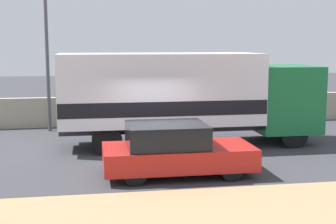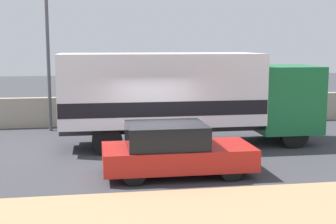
% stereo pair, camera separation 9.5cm
% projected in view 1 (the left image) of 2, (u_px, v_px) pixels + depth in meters
% --- Properties ---
extents(ground_plane, '(80.00, 80.00, 0.00)m').
position_uv_depth(ground_plane, '(161.00, 168.00, 13.33)').
color(ground_plane, '#38383D').
extents(stone_wall_backdrop, '(60.00, 0.35, 1.26)m').
position_uv_depth(stone_wall_backdrop, '(135.00, 110.00, 20.42)').
color(stone_wall_backdrop, '#A39984').
rests_on(stone_wall_backdrop, ground_plane).
extents(street_lamp, '(0.56, 0.28, 7.22)m').
position_uv_depth(street_lamp, '(46.00, 27.00, 18.43)').
color(street_lamp, '#4C4C51').
rests_on(street_lamp, ground_plane).
extents(box_truck, '(8.90, 2.57, 3.19)m').
position_uv_depth(box_truck, '(184.00, 94.00, 16.11)').
color(box_truck, '#196B38').
rests_on(box_truck, ground_plane).
extents(car_hatchback, '(4.03, 1.83, 1.41)m').
position_uv_depth(car_hatchback, '(174.00, 150.00, 12.55)').
color(car_hatchback, '#B21E19').
rests_on(car_hatchback, ground_plane).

